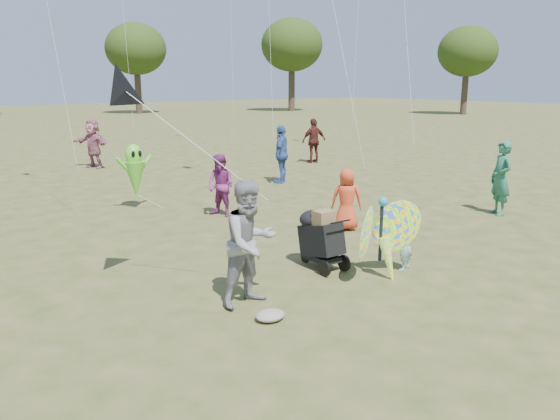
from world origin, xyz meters
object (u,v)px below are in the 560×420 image
object	(u,v)px
crowd_h	(314,141)
butterfly_kite	(384,239)
crowd_a	(347,199)
crowd_c	(281,154)
jogging_stroller	(320,235)
crowd_f	(501,178)
adult_man	(250,243)
alien_kite	(135,173)
crowd_j	(93,144)
crowd_e	(221,186)
child_girl	(405,243)

from	to	relation	value
crowd_h	butterfly_kite	bearing A→B (deg)	65.17
crowd_a	crowd_h	bearing A→B (deg)	-84.25
crowd_c	jogging_stroller	size ratio (longest dim) A/B	1.77
crowd_f	jogging_stroller	bearing A→B (deg)	-59.46
adult_man	butterfly_kite	xyz separation A→B (m)	(2.45, -0.47, -0.27)
adult_man	jogging_stroller	world-z (taller)	adult_man
crowd_a	crowd_f	distance (m)	4.35
jogging_stroller	crowd_c	bearing A→B (deg)	58.93
crowd_c	crowd_h	size ratio (longest dim) A/B	1.04
crowd_a	alien_kite	size ratio (longest dim) A/B	0.82
crowd_c	crowd_j	distance (m)	8.05
crowd_f	adult_man	bearing A→B (deg)	-56.04
crowd_j	jogging_stroller	world-z (taller)	crowd_j
crowd_f	crowd_j	size ratio (longest dim) A/B	0.99
adult_man	butterfly_kite	size ratio (longest dim) A/B	1.11
adult_man	crowd_a	world-z (taller)	adult_man
crowd_e	crowd_a	bearing A→B (deg)	10.30
child_girl	alien_kite	world-z (taller)	alien_kite
crowd_e	crowd_c	bearing A→B (deg)	105.59
crowd_c	jogging_stroller	world-z (taller)	crowd_c
crowd_c	crowd_f	bearing A→B (deg)	65.54
butterfly_kite	crowd_e	bearing A→B (deg)	88.71
crowd_a	crowd_h	size ratio (longest dim) A/B	0.77
crowd_c	alien_kite	bearing A→B (deg)	-29.93
crowd_c	crowd_h	world-z (taller)	crowd_c
adult_man	crowd_h	bearing A→B (deg)	40.77
crowd_e	adult_man	bearing A→B (deg)	-45.91
adult_man	crowd_a	xyz separation A→B (m)	(4.17, 2.21, -0.25)
adult_man	jogging_stroller	distance (m)	2.05
adult_man	crowd_j	bearing A→B (deg)	74.84
crowd_a	butterfly_kite	xyz separation A→B (m)	(-1.73, -2.69, -0.01)
alien_kite	jogging_stroller	bearing A→B (deg)	-83.61
crowd_a	jogging_stroller	bearing A→B (deg)	78.42
child_girl	crowd_c	size ratio (longest dim) A/B	0.52
crowd_f	jogging_stroller	xyz separation A→B (m)	(-6.39, -0.31, -0.33)
crowd_c	adult_man	bearing A→B (deg)	12.06
jogging_stroller	butterfly_kite	xyz separation A→B (m)	(0.52, -1.07, 0.09)
child_girl	crowd_e	world-z (taller)	crowd_e
adult_man	crowd_c	size ratio (longest dim) A/B	1.00
butterfly_kite	alien_kite	xyz separation A→B (m)	(-1.25, 7.61, 0.27)
crowd_c	crowd_j	xyz separation A→B (m)	(-3.90, 7.04, -0.01)
adult_man	crowd_f	size ratio (longest dim) A/B	1.02
crowd_h	jogging_stroller	world-z (taller)	crowd_h
crowd_e	butterfly_kite	size ratio (longest dim) A/B	0.90
crowd_c	butterfly_kite	world-z (taller)	crowd_c
adult_man	crowd_h	xyz separation A→B (m)	(10.55, 10.72, -0.04)
crowd_a	crowd_e	size ratio (longest dim) A/B	0.91
alien_kite	crowd_f	bearing A→B (deg)	-41.20
jogging_stroller	alien_kite	xyz separation A→B (m)	(-0.73, 6.54, 0.36)
crowd_a	crowd_f	size ratio (longest dim) A/B	0.75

